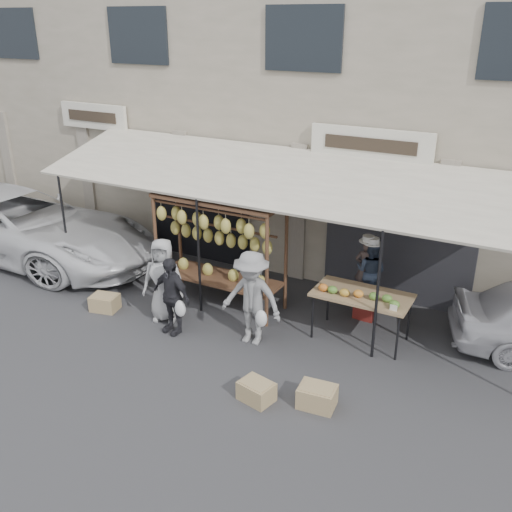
# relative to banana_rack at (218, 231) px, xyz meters

# --- Properties ---
(ground_plane) EXTENTS (90.00, 90.00, 0.00)m
(ground_plane) POSITION_rel_banana_rack_xyz_m (0.83, -1.57, -1.57)
(ground_plane) COLOR #2D2D30
(shophouse) EXTENTS (24.00, 6.15, 7.30)m
(shophouse) POSITION_rel_banana_rack_xyz_m (0.83, 4.92, 2.08)
(shophouse) COLOR #B0A28E
(shophouse) RESTS_ON ground_plane
(awning) EXTENTS (10.00, 2.35, 2.92)m
(awning) POSITION_rel_banana_rack_xyz_m (0.84, 0.71, 1.00)
(awning) COLOR beige
(awning) RESTS_ON ground_plane
(banana_rack) EXTENTS (2.60, 0.90, 2.24)m
(banana_rack) POSITION_rel_banana_rack_xyz_m (0.00, 0.00, 0.00)
(banana_rack) COLOR #512F1F
(banana_rack) RESTS_ON ground_plane
(produce_table) EXTENTS (1.70, 0.90, 1.04)m
(produce_table) POSITION_rel_banana_rack_xyz_m (2.94, 0.00, -0.70)
(produce_table) COLOR #9B7F58
(produce_table) RESTS_ON ground_plane
(vendor_left) EXTENTS (0.46, 0.34, 1.17)m
(vendor_left) POSITION_rel_banana_rack_xyz_m (2.72, 0.86, -0.55)
(vendor_left) COLOR #433633
(vendor_left) RESTS_ON stool_left
(vendor_right) EXTENTS (0.62, 0.51, 1.18)m
(vendor_right) POSITION_rel_banana_rack_xyz_m (2.83, 0.83, -0.57)
(vendor_right) COLOR #2A3548
(vendor_right) RESTS_ON stool_right
(customer_left) EXTENTS (0.92, 0.75, 1.63)m
(customer_left) POSITION_rel_banana_rack_xyz_m (-0.58, -1.02, -0.75)
(customer_left) COLOR #A0A0A0
(customer_left) RESTS_ON ground_plane
(customer_mid) EXTENTS (0.91, 0.49, 1.47)m
(customer_mid) POSITION_rel_banana_rack_xyz_m (-0.17, -1.34, -0.84)
(customer_mid) COLOR #27272C
(customer_mid) RESTS_ON ground_plane
(customer_right) EXTENTS (1.15, 0.70, 1.73)m
(customer_right) POSITION_rel_banana_rack_xyz_m (1.28, -0.97, -0.71)
(customer_right) COLOR gray
(customer_right) RESTS_ON ground_plane
(stool_left) EXTENTS (0.32, 0.32, 0.43)m
(stool_left) POSITION_rel_banana_rack_xyz_m (2.72, 0.86, -1.36)
(stool_left) COLOR maroon
(stool_left) RESTS_ON ground_plane
(stool_right) EXTENTS (0.30, 0.30, 0.41)m
(stool_right) POSITION_rel_banana_rack_xyz_m (2.83, 0.83, -1.37)
(stool_right) COLOR maroon
(stool_right) RESTS_ON ground_plane
(crate_near_a) EXTENTS (0.57, 0.48, 0.30)m
(crate_near_a) POSITION_rel_banana_rack_xyz_m (2.16, -2.42, -1.42)
(crate_near_a) COLOR tan
(crate_near_a) RESTS_ON ground_plane
(crate_near_b) EXTENTS (0.58, 0.47, 0.33)m
(crate_near_b) POSITION_rel_banana_rack_xyz_m (3.03, -2.11, -1.41)
(crate_near_b) COLOR tan
(crate_near_b) RESTS_ON ground_plane
(crate_far) EXTENTS (0.59, 0.50, 0.31)m
(crate_far) POSITION_rel_banana_rack_xyz_m (-1.86, -1.31, -1.42)
(crate_far) COLOR tan
(crate_far) RESTS_ON ground_plane
(van) EXTENTS (5.54, 2.58, 2.31)m
(van) POSITION_rel_banana_rack_xyz_m (-5.93, -0.02, -0.42)
(van) COLOR silver
(van) RESTS_ON ground_plane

